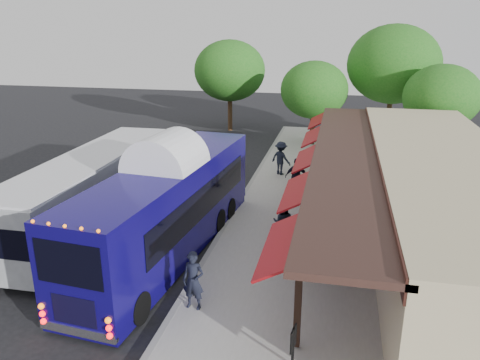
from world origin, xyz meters
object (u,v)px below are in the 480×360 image
Objects in this scene: ped_c at (297,177)px; city_bus at (92,188)px; sign_board at (293,340)px; ped_b at (283,222)px; coach_bus at (168,204)px; ped_a at (193,281)px; ped_d at (281,158)px.

city_bus is at bearing 31.58° from ped_c.
ped_c is 1.77× the size of sign_board.
ped_b is at bearing -1.98° from city_bus.
coach_bus is 6.99× the size of ped_b.
ped_a is (6.06, -5.20, -0.65)m from city_bus.
coach_bus is at bearing -23.14° from city_bus.
ped_d is 1.76× the size of sign_board.
ped_a is at bearing -54.24° from coach_bus.
coach_bus is 1.01× the size of city_bus.
ped_b is at bearing 126.93° from ped_d.
ped_a is 3.67m from sign_board.
ped_c is (8.07, 5.19, -0.61)m from city_bus.
ped_a is 5.40m from ped_b.
coach_bus is 4.19m from ped_a.
city_bus is 10.73× the size of sign_board.
sign_board is at bearing -38.20° from city_bus.
ped_c reaches higher than ped_d.
ped_b is at bearing 25.32° from coach_bus.
coach_bus is 4.34m from city_bus.
coach_bus is at bearing 103.10° from ped_d.
ped_a is 10.58m from ped_c.
ped_a is (2.06, -3.54, -0.91)m from coach_bus.
ped_a is 1.69× the size of sign_board.
coach_bus is 7.60m from sign_board.
ped_d is at bearing 91.65° from ped_a.
coach_bus reaches higher than sign_board.
ped_d is at bearing 108.00° from sign_board.
ped_b is (2.03, 5.01, -0.08)m from ped_a.
city_bus reaches higher than ped_d.
city_bus is 11.65m from sign_board.
ped_d reaches higher than ped_b.
ped_c is at bearing 64.89° from coach_bus.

